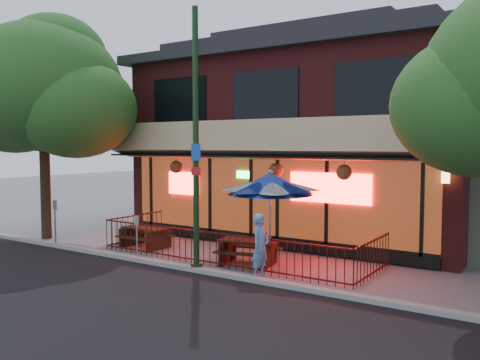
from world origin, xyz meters
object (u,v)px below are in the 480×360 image
object	(u,v)px
picnic_table_left	(145,234)
parking_meter_near	(137,231)
street_tree_left	(45,81)
picnic_table_right	(248,248)
parking_meter_far	(55,215)
street_light	(196,154)
pedestrian	(260,246)
patio_umbrella	(270,184)

from	to	relation	value
picnic_table_left	parking_meter_near	size ratio (longest dim) A/B	1.20
street_tree_left	picnic_table_right	world-z (taller)	street_tree_left
parking_meter_near	parking_meter_far	distance (m)	3.78
street_light	picnic_table_left	world-z (taller)	street_light
street_tree_left	picnic_table_right	size ratio (longest dim) A/B	4.29
picnic_table_left	parking_meter_far	bearing A→B (deg)	-149.43
pedestrian	parking_meter_far	world-z (taller)	pedestrian
parking_meter_near	pedestrian	bearing A→B (deg)	4.68
street_tree_left	parking_meter_near	bearing A→B (deg)	-9.26
street_tree_left	pedestrian	bearing A→B (deg)	-3.30
patio_umbrella	picnic_table_left	bearing A→B (deg)	-178.52
picnic_table_left	picnic_table_right	bearing A→B (deg)	-1.56
picnic_table_right	patio_umbrella	distance (m)	1.95
street_light	picnic_table_left	xyz separation A→B (m)	(-3.32, 1.46, -2.70)
street_light	picnic_table_right	distance (m)	3.11
street_tree_left	patio_umbrella	bearing A→B (deg)	5.14
street_light	street_tree_left	bearing A→B (deg)	173.96
pedestrian	parking_meter_far	distance (m)	7.80
street_light	parking_meter_far	distance (m)	6.28
street_light	street_tree_left	xyz separation A→B (m)	(-7.46, 0.79, 2.52)
street_tree_left	parking_meter_near	world-z (taller)	street_tree_left
picnic_table_left	patio_umbrella	size ratio (longest dim) A/B	0.59
picnic_table_left	pedestrian	xyz separation A→B (m)	(5.19, -1.21, 0.39)
patio_umbrella	parking_meter_near	xyz separation A→B (m)	(-3.52, -1.66, -1.41)
patio_umbrella	parking_meter_near	bearing A→B (deg)	-154.75
patio_umbrella	street_light	bearing A→B (deg)	-130.89
pedestrian	street_tree_left	bearing A→B (deg)	89.04
street_light	pedestrian	bearing A→B (deg)	7.67
street_tree_left	pedestrian	world-z (taller)	street_tree_left
street_light	parking_meter_far	bearing A→B (deg)	-179.25
picnic_table_right	pedestrian	bearing A→B (deg)	-45.79
street_tree_left	parking_meter_far	bearing A→B (deg)	-29.45
street_tree_left	picnic_table_right	bearing A→B (deg)	3.88
picnic_table_left	picnic_table_right	distance (m)	4.12
parking_meter_far	street_light	bearing A→B (deg)	0.75
parking_meter_near	parking_meter_far	xyz separation A→B (m)	(-3.78, -0.00, 0.16)
pedestrian	parking_meter_near	distance (m)	4.03
picnic_table_left	parking_meter_near	world-z (taller)	parking_meter_near
patio_umbrella	parking_meter_far	size ratio (longest dim) A/B	1.74
street_light	picnic_table_right	bearing A→B (deg)	59.41
street_tree_left	parking_meter_near	distance (m)	7.19
street_tree_left	pedestrian	distance (m)	10.52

